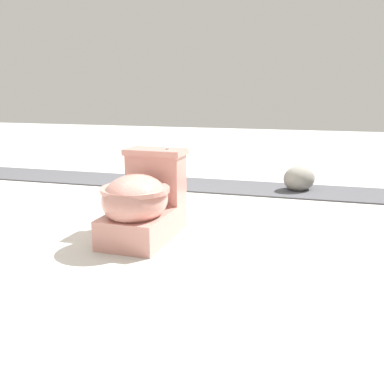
# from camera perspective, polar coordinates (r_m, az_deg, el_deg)

# --- Properties ---
(ground_plane) EXTENTS (14.00, 14.00, 0.00)m
(ground_plane) POSITION_cam_1_polar(r_m,az_deg,el_deg) (2.93, -5.91, -4.26)
(ground_plane) COLOR beige
(gravel_strip) EXTENTS (0.56, 8.00, 0.01)m
(gravel_strip) POSITION_cam_1_polar(r_m,az_deg,el_deg) (3.99, 7.58, 0.49)
(gravel_strip) COLOR #4C4C51
(gravel_strip) RESTS_ON ground
(toilet) EXTENTS (0.64, 0.40, 0.52)m
(toilet) POSITION_cam_1_polar(r_m,az_deg,el_deg) (2.63, -6.31, -1.29)
(toilet) COLOR tan
(toilet) RESTS_ON ground
(boulder_far) EXTENTS (0.38, 0.37, 0.22)m
(boulder_far) POSITION_cam_1_polar(r_m,az_deg,el_deg) (3.96, 13.45, 1.69)
(boulder_far) COLOR gray
(boulder_far) RESTS_ON ground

